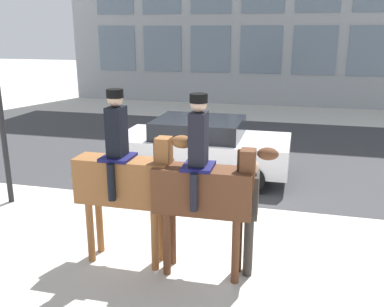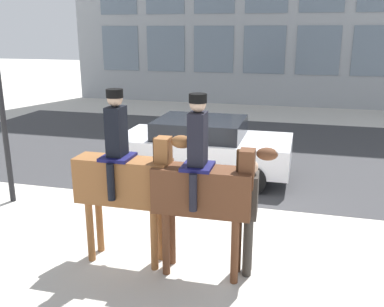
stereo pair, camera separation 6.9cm
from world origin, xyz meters
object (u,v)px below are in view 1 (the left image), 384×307
Objects in this scene: mounted_horse_companion at (205,186)px; street_car_near_lane at (202,146)px; pedestrian_bystander at (249,208)px; mounted_horse_lead at (125,176)px.

street_car_near_lane is at bearing 102.09° from mounted_horse_companion.
pedestrian_bystander is 4.40m from street_car_near_lane.
pedestrian_bystander is at bearing -68.57° from street_car_near_lane.
mounted_horse_companion is at bearing -3.20° from mounted_horse_lead.
pedestrian_bystander is at bearing 13.62° from mounted_horse_companion.
street_car_near_lane is at bearing 87.12° from mounted_horse_lead.
mounted_horse_lead is 0.65× the size of street_car_near_lane.
mounted_horse_lead reaches higher than street_car_near_lane.
mounted_horse_lead is 4.23m from street_car_near_lane.
street_car_near_lane is (-1.01, 4.24, -0.61)m from mounted_horse_companion.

